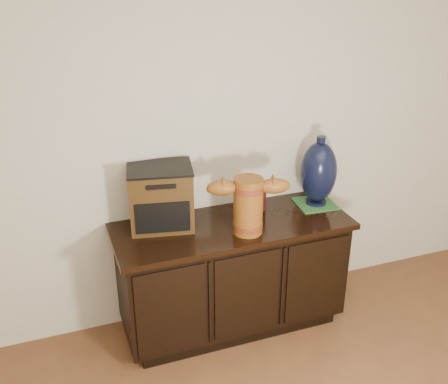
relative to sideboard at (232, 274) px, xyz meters
name	(u,v)px	position (x,y,z in m)	size (l,w,h in m)	color
sideboard	(232,274)	(0.00, 0.00, 0.00)	(1.46, 0.56, 0.75)	black
terracotta_vessel	(248,202)	(0.05, -0.13, 0.56)	(0.49, 0.22, 0.34)	brown
tv_radio	(161,197)	(-0.41, 0.13, 0.56)	(0.43, 0.37, 0.38)	#3E280F
green_mat	(315,204)	(0.61, 0.07, 0.37)	(0.25, 0.25, 0.01)	#2C622E
lamp_base	(318,172)	(0.61, 0.07, 0.59)	(0.25, 0.25, 0.46)	black
spray_can	(262,198)	(0.24, 0.12, 0.45)	(0.06, 0.06, 0.17)	#560F0E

